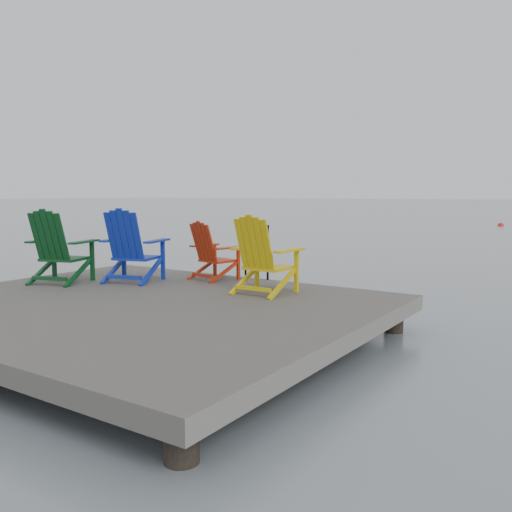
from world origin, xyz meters
The scene contains 8 objects.
ground centered at (0.00, 0.00, 0.00)m, with size 400.00×400.00×0.00m, color slate.
dock centered at (0.00, 0.00, 0.35)m, with size 6.00×5.00×1.40m.
handrail centered at (0.25, 2.45, 1.04)m, with size 0.48×0.04×0.90m.
chair_green centered at (-2.10, 0.35, 1.07)m, with size 1.08×1.03×1.14m.
chair_blue centered at (-1.23, 1.08, 1.08)m, with size 1.08×1.03×1.15m.
chair_red centered at (-0.31, 1.98, 0.97)m, with size 0.85×0.80×0.94m.
chair_yellow centered at (1.07, 1.38, 1.05)m, with size 0.87×0.81×1.09m.
buoy_b centered at (-0.59, 30.24, 0.00)m, with size 0.36×0.36×0.36m, color red.
Camera 1 is at (5.17, -4.96, 1.90)m, focal length 38.00 mm.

